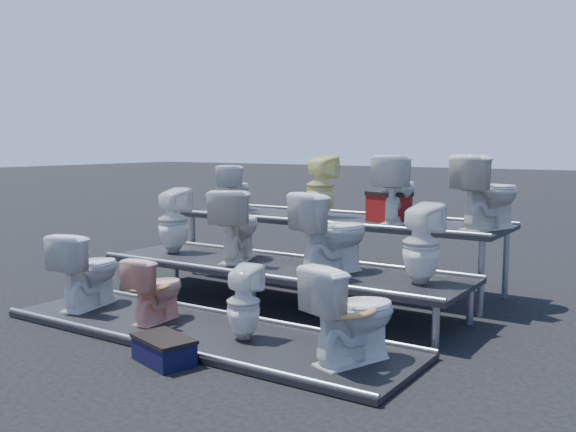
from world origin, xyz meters
The scene contains 18 objects.
ground centered at (0.00, 0.00, 0.00)m, with size 80.00×80.00×0.00m, color black.
tier_front centered at (0.00, -1.30, 0.03)m, with size 4.20×1.20×0.06m, color black.
tier_mid centered at (0.00, 0.00, 0.23)m, with size 4.20×1.20×0.46m, color black.
tier_back centered at (0.00, 1.30, 0.43)m, with size 4.20×1.20×0.86m, color black.
toilet_0 centered at (-1.57, -1.30, 0.46)m, with size 0.45×0.79×0.81m, color silver.
toilet_1 centered at (-0.57, -1.30, 0.38)m, with size 0.36×0.63×0.64m, color #E9AA91.
toilet_2 centered at (0.51, -1.30, 0.39)m, with size 0.30×0.31×0.67m, color silver.
toilet_3 centered at (1.59, -1.30, 0.46)m, with size 0.45×0.78×0.80m, color silver.
toilet_4 centered at (-1.56, 0.00, 0.86)m, with size 0.36×0.37×0.79m, color silver.
toilet_5 centered at (-0.58, 0.00, 0.87)m, with size 0.46×0.81×0.82m, color silver.
toilet_6 centered at (0.67, 0.00, 0.88)m, with size 0.47×0.83×0.84m, color silver.
toilet_7 centered at (1.64, 0.00, 0.85)m, with size 0.35×0.36×0.78m, color silver.
toilet_8 centered at (-1.62, 1.30, 1.18)m, with size 0.36×0.63×0.64m, color silver.
toilet_9 centered at (-0.24, 1.30, 1.25)m, with size 0.35×0.36×0.79m, color beige.
toilet_10 centered at (0.80, 1.30, 1.26)m, with size 0.45×0.79×0.81m, color silver.
toilet_11 centered at (1.88, 1.30, 1.27)m, with size 0.46×0.80×0.82m, color silver.
red_crate centered at (0.71, 1.31, 1.02)m, with size 0.43×0.35×0.31m, color maroon.
step_stool centered at (0.23, -2.03, 0.10)m, with size 0.53×0.32×0.19m, color black.
Camera 1 is at (3.89, -5.73, 1.80)m, focal length 40.00 mm.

